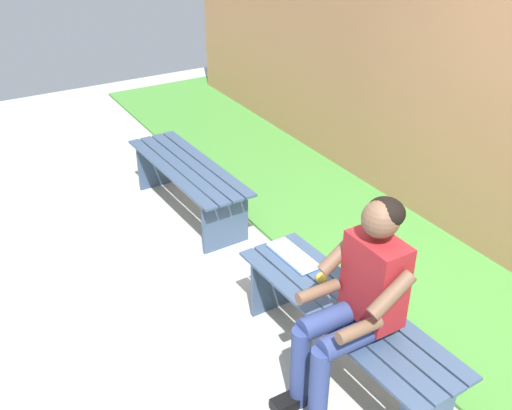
{
  "coord_description": "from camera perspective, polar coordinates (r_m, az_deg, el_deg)",
  "views": [
    {
      "loc": [
        -2.1,
        1.84,
        2.73
      ],
      "look_at": [
        0.77,
        0.15,
        0.82
      ],
      "focal_mm": 41.99,
      "sensor_mm": 36.0,
      "label": 1
    }
  ],
  "objects": [
    {
      "name": "bench_far",
      "position": [
        5.24,
        -6.49,
        2.59
      ],
      "size": [
        1.54,
        0.51,
        0.47
      ],
      "rotation": [
        0.0,
        0.0,
        0.04
      ],
      "color": "#384C6B",
      "rests_on": "ground"
    },
    {
      "name": "ground_plane",
      "position": [
        4.3,
        -12.3,
        -10.81
      ],
      "size": [
        10.0,
        7.0,
        0.04
      ],
      "primitive_type": "cube",
      "color": "#B2B2AD"
    },
    {
      "name": "grass_strip",
      "position": [
        5.29,
        12.65,
        -1.89
      ],
      "size": [
        9.0,
        2.01,
        0.03
      ],
      "primitive_type": "cube",
      "color": "#478C38",
      "rests_on": "ground"
    },
    {
      "name": "book_open",
      "position": [
        3.95,
        3.54,
        -4.87
      ],
      "size": [
        0.42,
        0.17,
        0.02
      ],
      "rotation": [
        0.0,
        0.0,
        0.04
      ],
      "color": "white",
      "rests_on": "bench_near"
    },
    {
      "name": "person_seated",
      "position": [
        3.27,
        9.47,
        -8.83
      ],
      "size": [
        0.5,
        0.69,
        1.28
      ],
      "color": "maroon",
      "rests_on": "ground"
    },
    {
      "name": "bench_near",
      "position": [
        3.66,
        8.27,
        -10.95
      ],
      "size": [
        1.64,
        0.52,
        0.47
      ],
      "rotation": [
        0.0,
        0.0,
        0.04
      ],
      "color": "#384C6B",
      "rests_on": "ground"
    },
    {
      "name": "apple",
      "position": [
        3.73,
        6.24,
        -6.95
      ],
      "size": [
        0.07,
        0.07,
        0.07
      ],
      "primitive_type": "sphere",
      "color": "gold",
      "rests_on": "bench_near"
    }
  ]
}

